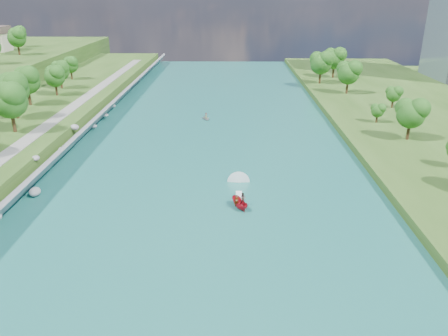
{
  "coord_description": "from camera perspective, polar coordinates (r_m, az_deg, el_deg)",
  "views": [
    {
      "loc": [
        4.31,
        -53.56,
        28.41
      ],
      "look_at": [
        3.26,
        10.37,
        2.5
      ],
      "focal_mm": 35.0,
      "sensor_mm": 36.0,
      "label": 1
    }
  ],
  "objects": [
    {
      "name": "river_water",
      "position": [
        78.96,
        -2.25,
        0.99
      ],
      "size": [
        55.0,
        240.0,
        0.1
      ],
      "primitive_type": "cube",
      "color": "#19615F",
      "rests_on": "ground"
    },
    {
      "name": "ground",
      "position": [
        60.78,
        -3.25,
        -5.84
      ],
      "size": [
        260.0,
        260.0,
        0.0
      ],
      "primitive_type": "plane",
      "color": "#2D5119",
      "rests_on": "ground"
    },
    {
      "name": "riverside_path",
      "position": [
        85.93,
        -24.51,
        3.21
      ],
      "size": [
        3.0,
        200.0,
        0.1
      ],
      "primitive_type": "cube",
      "color": "gray",
      "rests_on": "berm_west"
    },
    {
      "name": "trees_east",
      "position": [
        98.69,
        21.46,
        7.85
      ],
      "size": [
        19.85,
        142.75,
        11.76
      ],
      "color": "#1A5115",
      "rests_on": "berm_east"
    },
    {
      "name": "riprap_bank",
      "position": [
        83.09,
        -20.42,
        1.96
      ],
      "size": [
        4.1,
        236.0,
        4.27
      ],
      "color": "slate",
      "rests_on": "ground"
    },
    {
      "name": "motorboat",
      "position": [
        63.24,
        2.02,
        -3.92
      ],
      "size": [
        3.6,
        18.78,
        2.14
      ],
      "rotation": [
        0.0,
        0.0,
        3.58
      ],
      "color": "#AD0D1B",
      "rests_on": "river_water"
    },
    {
      "name": "raft",
      "position": [
        104.67,
        -2.36,
        6.56
      ],
      "size": [
        2.99,
        3.51,
        1.61
      ],
      "rotation": [
        0.0,
        0.0,
        0.34
      ],
      "color": "gray",
      "rests_on": "river_water"
    },
    {
      "name": "trees_ridge",
      "position": [
        165.22,
        -26.62,
        14.7
      ],
      "size": [
        16.78,
        47.83,
        10.32
      ],
      "color": "#1A5115",
      "rests_on": "ridge_west"
    }
  ]
}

